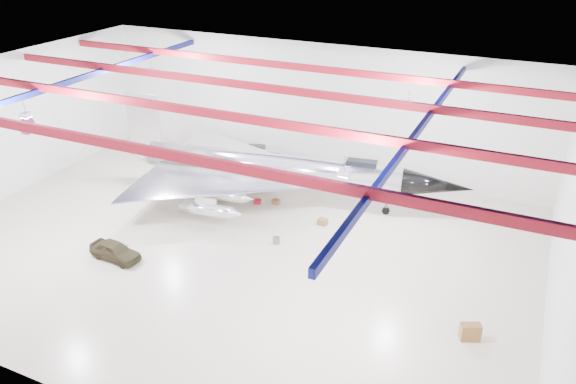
% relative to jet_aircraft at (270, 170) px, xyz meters
% --- Properties ---
extents(floor, '(40.00, 40.00, 0.00)m').
position_rel_jet_aircraft_xyz_m(floor, '(0.59, -7.32, -2.55)').
color(floor, beige).
rests_on(floor, ground).
extents(wall_back, '(40.00, 0.00, 40.00)m').
position_rel_jet_aircraft_xyz_m(wall_back, '(0.59, 7.68, 2.95)').
color(wall_back, silver).
rests_on(wall_back, floor).
extents(wall_left, '(0.00, 30.00, 30.00)m').
position_rel_jet_aircraft_xyz_m(wall_left, '(-19.41, -7.32, 2.95)').
color(wall_left, silver).
rests_on(wall_left, floor).
extents(wall_right, '(0.00, 30.00, 30.00)m').
position_rel_jet_aircraft_xyz_m(wall_right, '(20.59, -7.32, 2.95)').
color(wall_right, silver).
rests_on(wall_right, floor).
extents(ceiling, '(40.00, 40.00, 0.00)m').
position_rel_jet_aircraft_xyz_m(ceiling, '(0.59, -7.32, 8.45)').
color(ceiling, '#0A0F38').
rests_on(ceiling, wall_back).
extents(ceiling_structure, '(39.50, 29.50, 1.08)m').
position_rel_jet_aircraft_xyz_m(ceiling_structure, '(0.59, -7.32, 7.78)').
color(ceiling_structure, maroon).
rests_on(ceiling_structure, ceiling).
extents(wall_roundel, '(0.10, 1.50, 1.50)m').
position_rel_jet_aircraft_xyz_m(wall_roundel, '(-19.35, -5.32, 2.45)').
color(wall_roundel, '#B21414').
rests_on(wall_roundel, wall_left).
extents(jet_aircraft, '(28.41, 18.51, 7.77)m').
position_rel_jet_aircraft_xyz_m(jet_aircraft, '(0.00, 0.00, 0.00)').
color(jet_aircraft, silver).
rests_on(jet_aircraft, floor).
extents(jeep, '(3.74, 1.74, 1.24)m').
position_rel_jet_aircraft_xyz_m(jeep, '(-5.29, -12.12, -1.93)').
color(jeep, '#332C19').
rests_on(jeep, floor).
extents(desk, '(1.18, 0.92, 0.97)m').
position_rel_jet_aircraft_xyz_m(desk, '(17.04, -10.44, -2.06)').
color(desk, brown).
rests_on(desk, floor).
extents(crate_ply, '(0.58, 0.49, 0.38)m').
position_rel_jet_aircraft_xyz_m(crate_ply, '(-3.44, -2.91, -2.36)').
color(crate_ply, olive).
rests_on(crate_ply, floor).
extents(toolbox_red, '(0.58, 0.49, 0.36)m').
position_rel_jet_aircraft_xyz_m(toolbox_red, '(-0.54, -1.16, -2.37)').
color(toolbox_red, maroon).
rests_on(toolbox_red, floor).
extents(engine_drum, '(0.62, 0.62, 0.45)m').
position_rel_jet_aircraft_xyz_m(engine_drum, '(3.41, -5.91, -2.32)').
color(engine_drum, '#59595B').
rests_on(engine_drum, floor).
extents(parts_bin, '(0.70, 0.59, 0.46)m').
position_rel_jet_aircraft_xyz_m(parts_bin, '(5.35, -2.11, -2.32)').
color(parts_bin, olive).
rests_on(parts_bin, floor).
extents(crate_small, '(0.44, 0.37, 0.28)m').
position_rel_jet_aircraft_xyz_m(crate_small, '(-7.42, 0.70, -2.41)').
color(crate_small, '#59595B').
rests_on(crate_small, floor).
extents(oil_barrel, '(0.65, 0.57, 0.38)m').
position_rel_jet_aircraft_xyz_m(oil_barrel, '(0.82, -0.60, -2.36)').
color(oil_barrel, olive).
rests_on(oil_barrel, floor).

